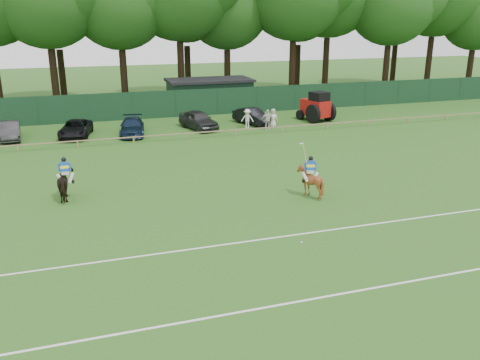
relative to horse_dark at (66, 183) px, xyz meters
name	(u,v)px	position (x,y,z in m)	size (l,w,h in m)	color
ground	(250,231)	(7.69, -6.85, -0.85)	(160.00, 160.00, 0.00)	#1E4C14
horse_dark	(66,183)	(0.00, 0.00, 0.00)	(0.91, 2.00, 1.69)	black
horse_chestnut	(310,182)	(12.14, -3.51, -0.03)	(1.31, 1.48, 1.63)	brown
sedan_grey	(10,131)	(-4.17, 15.19, -0.16)	(1.46, 4.18, 1.38)	#2B2A2C
suv_black	(76,129)	(0.64, 14.58, -0.20)	(2.13, 4.62, 1.28)	black
sedan_navy	(132,127)	(4.91, 13.90, -0.19)	(1.83, 4.51, 1.31)	#101E34
hatch_grey	(198,120)	(10.44, 14.48, -0.08)	(1.81, 4.49, 1.53)	#303032
estate_black	(252,116)	(15.39, 14.93, -0.17)	(1.44, 4.13, 1.36)	black
spectator_left	(247,119)	(14.44, 13.54, -0.04)	(1.04, 0.60, 1.61)	silver
spectator_mid	(267,120)	(15.82, 12.39, 0.00)	(0.99, 0.41, 1.69)	silver
spectator_right	(273,118)	(16.58, 13.04, -0.05)	(0.78, 0.51, 1.60)	silver
rider_dark	(65,169)	(0.00, -0.01, 0.75)	(0.94, 0.39, 1.41)	silver
rider_chestnut	(310,168)	(12.14, -3.52, 0.71)	(0.92, 0.75, 2.05)	silver
polo_ball	(302,243)	(9.32, -8.73, -0.80)	(0.09, 0.09, 0.09)	silver
pitch_lines	(280,266)	(7.69, -10.35, -0.84)	(60.00, 5.10, 0.01)	silver
pitch_rail	(173,134)	(7.69, 11.15, -0.40)	(62.10, 0.10, 0.50)	#997F5B
perimeter_fence	(155,105)	(7.69, 20.15, 0.40)	(92.08, 0.08, 2.50)	#14351E
utility_shed	(210,94)	(13.69, 23.15, 0.69)	(8.40, 4.40, 3.04)	#14331E
tree_row	(162,103)	(9.69, 28.15, -0.85)	(96.00, 12.00, 21.00)	#26561C
tractor	(317,107)	(21.33, 14.49, 0.40)	(2.83, 3.56, 2.63)	#A5130F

